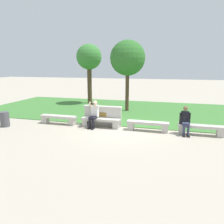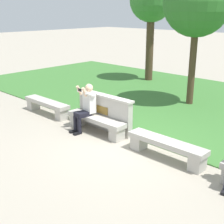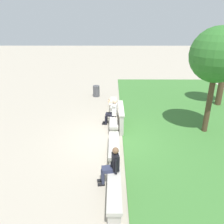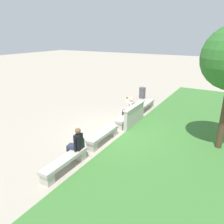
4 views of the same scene
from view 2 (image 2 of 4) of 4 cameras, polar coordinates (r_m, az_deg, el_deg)
The scene contains 9 objects.
ground_plane at distance 7.95m, azimuth 2.85°, elevation -5.88°, with size 80.00×80.00×0.00m, color #A89E8C.
grass_strip at distance 11.42m, azimuth 17.44°, elevation 0.95°, with size 20.89×8.00×0.03m, color #3D7533.
bench_main at distance 10.31m, azimuth -11.85°, elevation 1.24°, with size 1.94×0.40×0.45m.
bench_near at distance 8.58m, azimuth -2.97°, elevation -1.86°, with size 1.94×0.40×0.45m.
bench_mid at distance 7.19m, azimuth 9.90°, elevation -6.23°, with size 1.94×0.40×0.45m.
backrest_wall_with_plaque at distance 8.73m, azimuth -1.37°, elevation 0.02°, with size 1.97×0.24×1.01m.
person_photographer at distance 8.61m, azimuth -4.80°, elevation 1.23°, with size 0.50×0.75×1.32m.
tree_behind_wall at distance 14.87m, azimuth 7.21°, elevation 19.29°, with size 1.96×1.96×4.64m.
tree_left_background at distance 11.13m, azimuth 15.34°, elevation 18.67°, with size 2.26×2.26×4.60m.
Camera 2 is at (4.73, -5.50, 3.24)m, focal length 50.00 mm.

